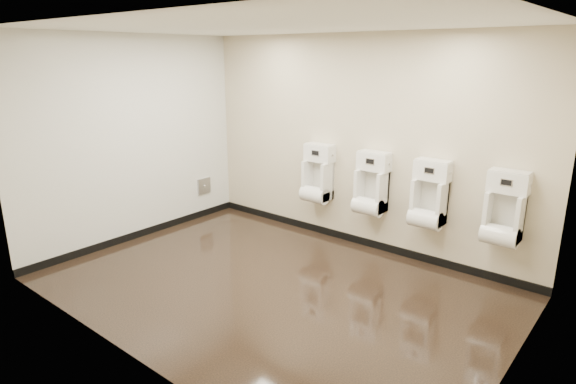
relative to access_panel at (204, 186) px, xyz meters
The scene contains 14 objects.
ground 2.80m from the access_panel, 25.81° to the right, with size 5.00×3.50×0.00m, color black.
ceiling 3.59m from the access_panel, 25.81° to the right, with size 5.00×3.50×0.00m, color white.
back_wall 2.70m from the access_panel, 12.50° to the left, with size 5.00×0.02×2.80m, color beige.
front_wall 3.96m from the access_panel, 49.93° to the right, with size 5.00×0.02×2.80m, color beige.
left_wall 1.50m from the access_panel, 90.87° to the right, with size 0.02×3.50×2.80m, color beige.
right_wall 5.20m from the access_panel, 13.54° to the right, with size 0.02×3.50×2.80m, color beige.
tile_overlay_left 1.50m from the access_panel, 90.63° to the right, with size 0.01×3.50×2.80m, color white.
skirting_back 2.58m from the access_panel, 12.23° to the left, with size 5.00×0.02×0.10m, color black.
skirting_left 1.28m from the access_panel, 90.30° to the right, with size 0.02×3.50×0.10m, color black.
access_panel is the anchor object (origin of this frame).
urinal_0 2.01m from the access_panel, 11.89° to the left, with size 0.43×0.32×0.80m.
urinal_1 2.84m from the access_panel, ahead, with size 0.43×0.32×0.80m.
urinal_2 3.61m from the access_panel, ahead, with size 0.43×0.32×0.80m.
urinal_3 4.46m from the access_panel, ahead, with size 0.43×0.32×0.80m.
Camera 1 is at (3.26, -3.70, 2.53)m, focal length 30.00 mm.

